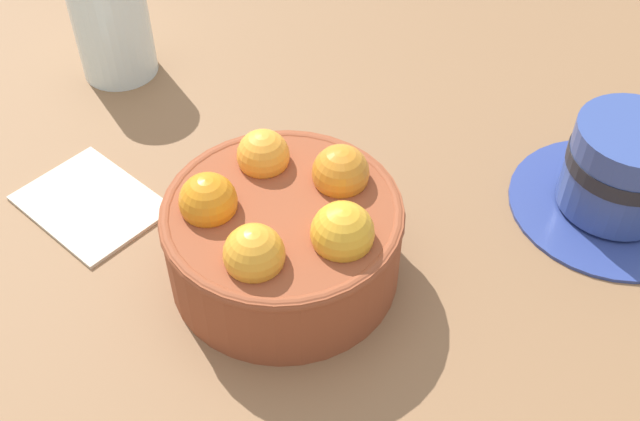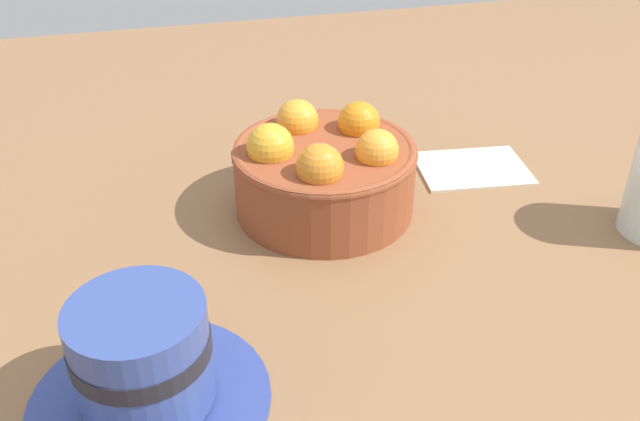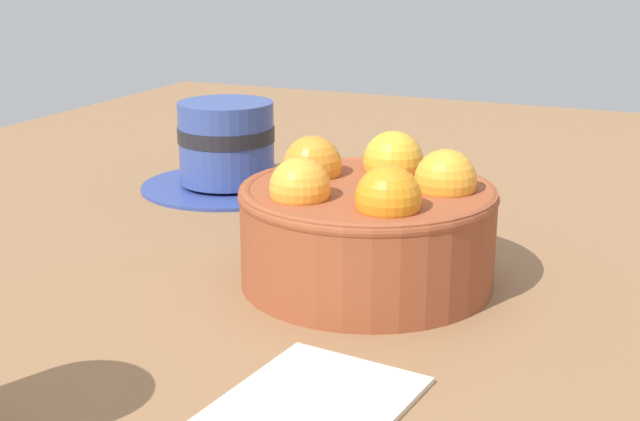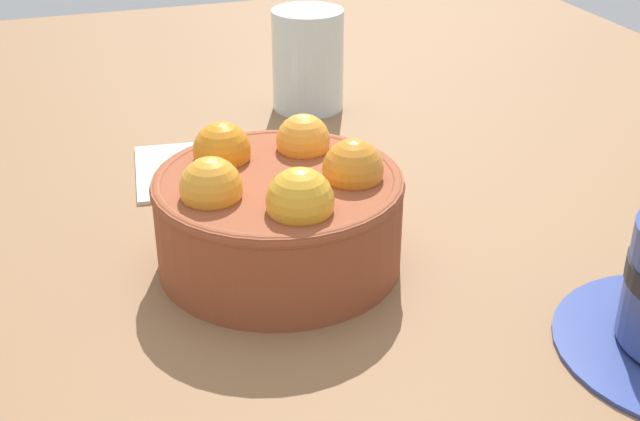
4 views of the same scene
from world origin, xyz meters
The scene contains 4 objects.
ground_plane centered at (0.00, 0.00, -2.45)cm, with size 141.16×116.19×4.90cm, color brown.
terracotta_bowl centered at (0.04, 0.00, 4.03)cm, with size 16.39×16.39×9.05cm.
water_glass centered at (-27.41, 10.80, 4.81)cm, with size 6.84×6.84×9.62cm, color silver.
folded_napkin centered at (-16.39, -3.38, 0.30)cm, with size 10.81×8.06×0.60cm, color beige.
Camera 4 is at (47.46, -13.02, 29.83)cm, focal length 47.68 mm.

